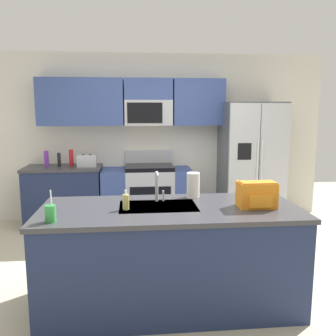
% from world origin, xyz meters
% --- Properties ---
extents(ground_plane, '(9.00, 9.00, 0.00)m').
position_xyz_m(ground_plane, '(0.00, 0.00, 0.00)').
color(ground_plane, beige).
rests_on(ground_plane, ground).
extents(kitchen_wall_unit, '(5.20, 0.43, 2.60)m').
position_xyz_m(kitchen_wall_unit, '(-0.14, 2.08, 1.47)').
color(kitchen_wall_unit, silver).
rests_on(kitchen_wall_unit, ground).
extents(back_counter, '(1.13, 0.63, 0.90)m').
position_xyz_m(back_counter, '(-1.50, 1.80, 0.45)').
color(back_counter, '#1E2A4D').
rests_on(back_counter, ground).
extents(range_oven, '(1.36, 0.61, 1.10)m').
position_xyz_m(range_oven, '(-0.25, 1.80, 0.44)').
color(range_oven, '#B7BABF').
rests_on(range_oven, ground).
extents(refrigerator, '(0.90, 0.76, 1.85)m').
position_xyz_m(refrigerator, '(1.36, 1.73, 0.93)').
color(refrigerator, '#4C4F54').
rests_on(refrigerator, ground).
extents(island_counter, '(2.25, 0.96, 0.90)m').
position_xyz_m(island_counter, '(-0.14, -0.60, 0.45)').
color(island_counter, '#1E2A4D').
rests_on(island_counter, ground).
extents(toaster, '(0.28, 0.16, 0.18)m').
position_xyz_m(toaster, '(-1.14, 1.75, 0.99)').
color(toaster, '#B7BABF').
rests_on(toaster, back_counter).
extents(pepper_mill, '(0.05, 0.05, 0.20)m').
position_xyz_m(pepper_mill, '(-1.55, 1.80, 1.00)').
color(pepper_mill, black).
rests_on(pepper_mill, back_counter).
extents(bottle_purple, '(0.07, 0.07, 0.23)m').
position_xyz_m(bottle_purple, '(-1.74, 1.85, 1.02)').
color(bottle_purple, purple).
rests_on(bottle_purple, back_counter).
extents(bottle_red, '(0.06, 0.06, 0.25)m').
position_xyz_m(bottle_red, '(-1.38, 1.85, 1.02)').
color(bottle_red, red).
rests_on(bottle_red, back_counter).
extents(sink_faucet, '(0.08, 0.21, 0.28)m').
position_xyz_m(sink_faucet, '(-0.24, -0.40, 1.07)').
color(sink_faucet, '#B7BABF').
rests_on(sink_faucet, island_counter).
extents(drink_cup_green, '(0.08, 0.08, 0.25)m').
position_xyz_m(drink_cup_green, '(-1.09, -0.92, 0.97)').
color(drink_cup_green, green).
rests_on(drink_cup_green, island_counter).
extents(soap_dispenser, '(0.06, 0.06, 0.17)m').
position_xyz_m(soap_dispenser, '(-0.52, -0.63, 0.97)').
color(soap_dispenser, '#D8CC66').
rests_on(soap_dispenser, island_counter).
extents(paper_towel_roll, '(0.12, 0.12, 0.24)m').
position_xyz_m(paper_towel_roll, '(0.12, -0.26, 1.02)').
color(paper_towel_roll, white).
rests_on(paper_towel_roll, island_counter).
extents(backpack, '(0.32, 0.22, 0.23)m').
position_xyz_m(backpack, '(0.61, -0.67, 1.02)').
color(backpack, orange).
rests_on(backpack, island_counter).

